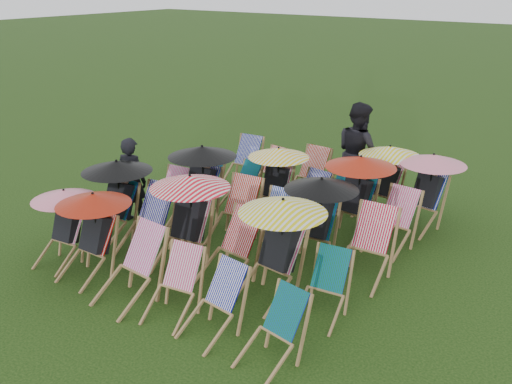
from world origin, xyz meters
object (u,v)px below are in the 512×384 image
Objects in this scene: deckchair_0 at (62,225)px; deckchair_5 at (272,331)px; person_rear at (358,152)px; deckchair_29 at (425,190)px; person_left at (132,180)px.

deckchair_0 is 1.36× the size of deckchair_5.
deckchair_0 is 0.60× the size of person_rear.
person_left is (-4.33, -2.75, 0.08)m from deckchair_29.
deckchair_5 is 0.44× the size of person_rear.
deckchair_29 is at bearing -158.44° from person_left.
deckchair_0 is 6.03m from deckchair_29.
person_rear reaches higher than person_left.
deckchair_5 is (4.00, -0.17, -0.19)m from deckchair_0.
deckchair_29 is 1.65m from person_rear.
person_rear is at bearing 170.84° from deckchair_29.
person_rear is (-1.54, 0.52, 0.28)m from deckchair_29.
deckchair_29 is 0.68× the size of person_rear.
deckchair_5 is 0.55× the size of person_left.
person_left reaches higher than deckchair_5.
person_rear is at bearing 115.71° from deckchair_5.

